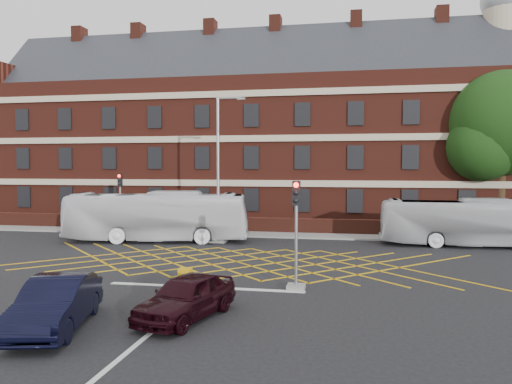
% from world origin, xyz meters
% --- Properties ---
extents(ground, '(120.00, 120.00, 0.00)m').
position_xyz_m(ground, '(0.00, 0.00, 0.00)').
color(ground, black).
rests_on(ground, ground).
extents(victorian_building, '(51.00, 12.17, 20.40)m').
position_xyz_m(victorian_building, '(0.25, 22.00, 7.84)').
color(victorian_building, '#501D14').
rests_on(victorian_building, ground).
extents(boundary_wall, '(56.00, 0.50, 1.10)m').
position_xyz_m(boundary_wall, '(0.00, 13.00, 0.55)').
color(boundary_wall, '#4B1D14').
rests_on(boundary_wall, ground).
extents(far_pavement, '(60.00, 3.00, 0.12)m').
position_xyz_m(far_pavement, '(0.00, 12.00, 0.06)').
color(far_pavement, slate).
rests_on(far_pavement, ground).
extents(box_junction_hatching, '(8.22, 8.22, 0.02)m').
position_xyz_m(box_junction_hatching, '(0.00, 2.00, 0.01)').
color(box_junction_hatching, '#CC990C').
rests_on(box_junction_hatching, ground).
extents(stop_line, '(8.00, 0.30, 0.02)m').
position_xyz_m(stop_line, '(0.00, -3.50, 0.01)').
color(stop_line, silver).
rests_on(stop_line, ground).
extents(centre_line, '(0.15, 14.00, 0.02)m').
position_xyz_m(centre_line, '(0.00, -10.00, 0.01)').
color(centre_line, silver).
rests_on(centre_line, ground).
extents(bus_left, '(11.91, 4.50, 3.24)m').
position_xyz_m(bus_left, '(-6.52, 7.67, 1.62)').
color(bus_left, silver).
rests_on(bus_left, ground).
extents(bus_right, '(10.41, 2.50, 2.89)m').
position_xyz_m(bus_right, '(12.68, 9.36, 1.45)').
color(bus_right, silver).
rests_on(bus_right, ground).
extents(car_navy, '(2.70, 4.90, 1.53)m').
position_xyz_m(car_navy, '(-2.90, -9.20, 0.77)').
color(car_navy, black).
rests_on(car_navy, ground).
extents(car_maroon, '(2.70, 4.45, 1.42)m').
position_xyz_m(car_maroon, '(0.58, -7.51, 0.71)').
color(car_maroon, black).
rests_on(car_maroon, ground).
extents(deciduous_tree, '(7.76, 7.59, 11.72)m').
position_xyz_m(deciduous_tree, '(16.32, 16.36, 7.38)').
color(deciduous_tree, black).
rests_on(deciduous_tree, ground).
extents(traffic_light_near, '(0.70, 0.70, 4.27)m').
position_xyz_m(traffic_light_near, '(3.61, -3.17, 1.76)').
color(traffic_light_near, slate).
rests_on(traffic_light_near, ground).
extents(traffic_light_far, '(0.70, 0.70, 4.27)m').
position_xyz_m(traffic_light_far, '(-11.08, 11.82, 1.76)').
color(traffic_light_far, slate).
rests_on(traffic_light_far, ground).
extents(street_lamp, '(2.25, 1.00, 9.15)m').
position_xyz_m(street_lamp, '(-2.51, 8.09, 3.17)').
color(street_lamp, slate).
rests_on(street_lamp, ground).
extents(direction_signs, '(1.10, 0.16, 2.20)m').
position_xyz_m(direction_signs, '(-13.86, 10.72, 1.38)').
color(direction_signs, gray).
rests_on(direction_signs, ground).
extents(utility_cabinet, '(0.47, 0.41, 0.88)m').
position_xyz_m(utility_cabinet, '(-0.62, -4.12, 0.44)').
color(utility_cabinet, '#CB920B').
rests_on(utility_cabinet, ground).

